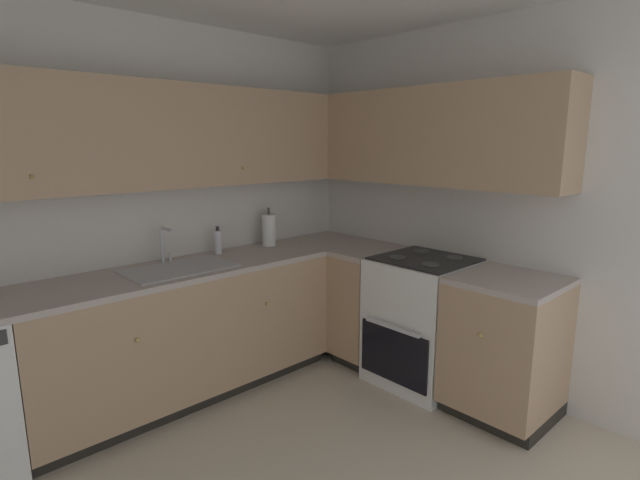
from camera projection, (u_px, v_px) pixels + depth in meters
The scene contains 13 objects.
wall_back at pixel (89, 216), 3.00m from camera, with size 4.19×0.05×2.47m, color silver.
wall_right at pixel (504, 211), 3.19m from camera, with size 0.05×3.37×2.47m, color silver.
lower_cabinets_back at pixel (186, 334), 3.22m from camera, with size 2.02×0.62×0.85m.
countertop_back at pixel (182, 270), 3.13m from camera, with size 3.22×0.60×0.04m, color #B7A89E.
lower_cabinets_right at pixel (448, 332), 3.26m from camera, with size 0.62×1.56×0.85m.
countertop_right at pixel (451, 268), 3.17m from camera, with size 0.60×1.56×0.03m.
oven_range at pixel (423, 320), 3.42m from camera, with size 0.68×0.62×1.04m.
upper_cabinets_back at pixel (139, 136), 2.95m from camera, with size 2.90×0.34×0.65m.
upper_cabinets_right at pixel (417, 137), 3.39m from camera, with size 0.32×2.11×0.65m.
sink at pixel (180, 275), 3.09m from camera, with size 0.67×0.40×0.10m.
faucet at pixel (164, 242), 3.21m from camera, with size 0.07×0.16×0.25m.
soap_bottle at pixel (218, 242), 3.49m from camera, with size 0.05×0.05×0.20m.
paper_towel_roll at pixel (269, 230), 3.77m from camera, with size 0.11×0.11×0.31m.
Camera 1 is at (-0.98, -1.49, 1.68)m, focal length 27.21 mm.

